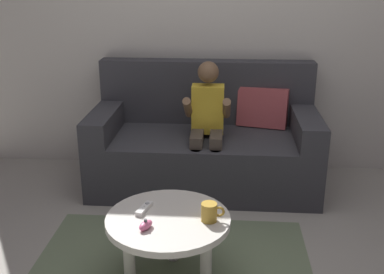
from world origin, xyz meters
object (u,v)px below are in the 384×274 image
(coffee_table, at_px, (168,227))
(coffee_mug, at_px, (210,212))
(game_remote_white_near_edge, at_px, (144,209))
(person_seated_on_couch, at_px, (207,122))
(couch, at_px, (206,144))
(nunchuk_pink, at_px, (146,225))

(coffee_table, relative_size, coffee_mug, 5.38)
(game_remote_white_near_edge, bearing_deg, coffee_table, -21.57)
(person_seated_on_couch, height_order, coffee_table, person_seated_on_couch)
(couch, height_order, game_remote_white_near_edge, couch)
(person_seated_on_couch, xyz_separation_m, game_remote_white_near_edge, (-0.28, -1.01, -0.16))
(person_seated_on_couch, distance_m, game_remote_white_near_edge, 1.06)
(game_remote_white_near_edge, relative_size, coffee_mug, 1.22)
(coffee_mug, bearing_deg, person_seated_on_couch, 93.24)
(nunchuk_pink, bearing_deg, person_seated_on_couch, 78.53)
(person_seated_on_couch, distance_m, coffee_mug, 1.10)
(couch, relative_size, person_seated_on_couch, 1.72)
(person_seated_on_couch, bearing_deg, coffee_mug, -86.76)
(person_seated_on_couch, relative_size, game_remote_white_near_edge, 6.66)
(person_seated_on_couch, distance_m, nunchuk_pink, 1.23)
(person_seated_on_couch, xyz_separation_m, coffee_table, (-0.15, -1.07, -0.23))
(couch, height_order, person_seated_on_couch, person_seated_on_couch)
(couch, bearing_deg, coffee_table, -95.97)
(person_seated_on_couch, height_order, game_remote_white_near_edge, person_seated_on_couch)
(couch, bearing_deg, nunchuk_pink, -99.22)
(couch, height_order, coffee_table, couch)
(person_seated_on_couch, xyz_separation_m, nunchuk_pink, (-0.24, -1.19, -0.15))
(nunchuk_pink, bearing_deg, coffee_mug, 18.53)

